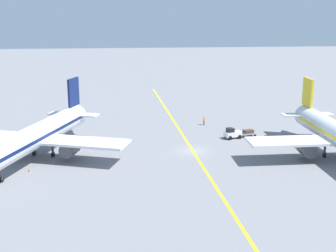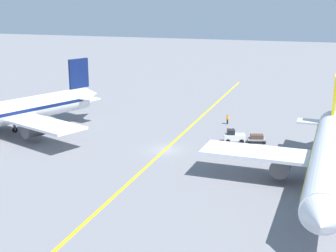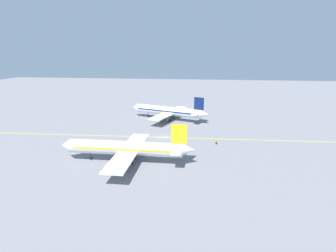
{
  "view_description": "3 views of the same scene",
  "coord_description": "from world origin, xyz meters",
  "px_view_note": "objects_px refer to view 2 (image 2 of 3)",
  "views": [
    {
      "loc": [
        11.23,
        71.73,
        22.66
      ],
      "look_at": [
        4.28,
        2.07,
        4.85
      ],
      "focal_mm": 50.0,
      "sensor_mm": 36.0,
      "label": 1
    },
    {
      "loc": [
        -21.77,
        57.58,
        19.64
      ],
      "look_at": [
        0.75,
        -3.3,
        2.55
      ],
      "focal_mm": 50.0,
      "sensor_mm": 36.0,
      "label": 2
    },
    {
      "loc": [
        -83.3,
        -11.9,
        27.65
      ],
      "look_at": [
        -2.66,
        -1.56,
        4.8
      ],
      "focal_mm": 28.0,
      "sensor_mm": 36.0,
      "label": 3
    }
  ],
  "objects_px": {
    "baggage_tug_white": "(234,136)",
    "ground_crew_worker": "(227,119)",
    "airplane_at_gate": "(329,156)",
    "airplane_adjacent_stand": "(10,113)",
    "traffic_cone_mid_apron": "(274,148)",
    "baggage_cart_trailing": "(257,138)"
  },
  "relations": [
    {
      "from": "airplane_at_gate",
      "to": "traffic_cone_mid_apron",
      "type": "xyz_separation_m",
      "value": [
        7.35,
        -12.29,
        -3.43
      ]
    },
    {
      "from": "airplane_adjacent_stand",
      "to": "traffic_cone_mid_apron",
      "type": "distance_m",
      "value": 39.13
    },
    {
      "from": "airplane_adjacent_stand",
      "to": "traffic_cone_mid_apron",
      "type": "xyz_separation_m",
      "value": [
        -38.31,
        -7.2,
        -3.43
      ]
    },
    {
      "from": "baggage_tug_white",
      "to": "baggage_cart_trailing",
      "type": "xyz_separation_m",
      "value": [
        -3.15,
        -0.98,
        -0.14
      ]
    },
    {
      "from": "airplane_at_gate",
      "to": "traffic_cone_mid_apron",
      "type": "distance_m",
      "value": 14.72
    },
    {
      "from": "airplane_at_gate",
      "to": "ground_crew_worker",
      "type": "xyz_separation_m",
      "value": [
        16.64,
        -23.82,
        -2.8
      ]
    },
    {
      "from": "baggage_tug_white",
      "to": "traffic_cone_mid_apron",
      "type": "height_order",
      "value": "baggage_tug_white"
    },
    {
      "from": "airplane_at_gate",
      "to": "airplane_adjacent_stand",
      "type": "relative_size",
      "value": 1.03
    },
    {
      "from": "airplane_at_gate",
      "to": "airplane_adjacent_stand",
      "type": "distance_m",
      "value": 45.94
    },
    {
      "from": "airplane_adjacent_stand",
      "to": "traffic_cone_mid_apron",
      "type": "bearing_deg",
      "value": -169.36
    },
    {
      "from": "airplane_adjacent_stand",
      "to": "baggage_tug_white",
      "type": "xyz_separation_m",
      "value": [
        -32.35,
        -8.59,
        -2.81
      ]
    },
    {
      "from": "airplane_adjacent_stand",
      "to": "ground_crew_worker",
      "type": "xyz_separation_m",
      "value": [
        -29.01,
        -18.74,
        -2.8
      ]
    },
    {
      "from": "ground_crew_worker",
      "to": "traffic_cone_mid_apron",
      "type": "height_order",
      "value": "ground_crew_worker"
    },
    {
      "from": "airplane_at_gate",
      "to": "baggage_tug_white",
      "type": "xyz_separation_m",
      "value": [
        13.31,
        -13.68,
        -2.81
      ]
    },
    {
      "from": "airplane_adjacent_stand",
      "to": "ground_crew_worker",
      "type": "bearing_deg",
      "value": -147.15
    },
    {
      "from": "baggage_tug_white",
      "to": "baggage_cart_trailing",
      "type": "relative_size",
      "value": 1.14
    },
    {
      "from": "baggage_tug_white",
      "to": "baggage_cart_trailing",
      "type": "bearing_deg",
      "value": -162.72
    },
    {
      "from": "baggage_tug_white",
      "to": "traffic_cone_mid_apron",
      "type": "distance_m",
      "value": 6.15
    },
    {
      "from": "baggage_tug_white",
      "to": "baggage_cart_trailing",
      "type": "height_order",
      "value": "baggage_tug_white"
    },
    {
      "from": "airplane_adjacent_stand",
      "to": "baggage_tug_white",
      "type": "bearing_deg",
      "value": -165.13
    },
    {
      "from": "baggage_tug_white",
      "to": "ground_crew_worker",
      "type": "relative_size",
      "value": 1.97
    },
    {
      "from": "baggage_cart_trailing",
      "to": "traffic_cone_mid_apron",
      "type": "relative_size",
      "value": 5.27
    }
  ]
}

